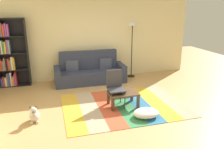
# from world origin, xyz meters

# --- Properties ---
(ground_plane) EXTENTS (14.00, 14.00, 0.00)m
(ground_plane) POSITION_xyz_m (0.00, 0.00, 0.00)
(ground_plane) COLOR tan
(back_wall) EXTENTS (6.80, 0.10, 2.70)m
(back_wall) POSITION_xyz_m (0.00, 2.55, 1.35)
(back_wall) COLOR beige
(back_wall) RESTS_ON ground_plane
(rug) EXTENTS (2.99, 2.19, 0.01)m
(rug) POSITION_xyz_m (0.19, -0.02, 0.01)
(rug) COLOR gold
(rug) RESTS_ON ground_plane
(couch) EXTENTS (2.26, 0.80, 1.00)m
(couch) POSITION_xyz_m (-0.29, 2.02, 0.34)
(couch) COLOR #2D3347
(couch) RESTS_ON ground_plane
(bookshelf) EXTENTS (0.90, 0.28, 2.07)m
(bookshelf) POSITION_xyz_m (-2.70, 2.30, 0.99)
(bookshelf) COLOR black
(bookshelf) RESTS_ON ground_plane
(coffee_table) EXTENTS (0.72, 0.51, 0.35)m
(coffee_table) POSITION_xyz_m (0.16, -0.03, 0.30)
(coffee_table) COLOR #513826
(coffee_table) RESTS_ON rug
(pouf) EXTENTS (0.59, 0.45, 0.19)m
(pouf) POSITION_xyz_m (0.48, -0.74, 0.10)
(pouf) COLOR white
(pouf) RESTS_ON rug
(dog) EXTENTS (0.22, 0.35, 0.40)m
(dog) POSITION_xyz_m (-1.93, -0.26, 0.16)
(dog) COLOR beige
(dog) RESTS_ON ground_plane
(standing_lamp) EXTENTS (0.32, 0.32, 1.93)m
(standing_lamp) POSITION_xyz_m (1.23, 2.20, 1.61)
(standing_lamp) COLOR black
(standing_lamp) RESTS_ON ground_plane
(tv_remote) EXTENTS (0.09, 0.16, 0.02)m
(tv_remote) POSITION_xyz_m (0.17, -0.04, 0.37)
(tv_remote) COLOR black
(tv_remote) RESTS_ON coffee_table
(folding_chair) EXTENTS (0.40, 0.40, 0.90)m
(folding_chair) POSITION_xyz_m (0.00, 0.09, 0.53)
(folding_chair) COLOR #38383D
(folding_chair) RESTS_ON ground_plane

